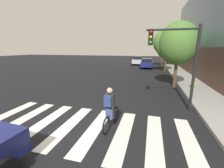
# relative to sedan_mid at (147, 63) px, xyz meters

# --- Properties ---
(ground_plane) EXTENTS (120.00, 120.00, 0.00)m
(ground_plane) POSITION_rel_sedan_mid_xyz_m (-2.39, -19.77, -0.80)
(ground_plane) COLOR black
(crosswalk_stripes) EXTENTS (8.54, 3.48, 0.01)m
(crosswalk_stripes) POSITION_rel_sedan_mid_xyz_m (-1.81, -19.77, -0.79)
(crosswalk_stripes) COLOR silver
(crosswalk_stripes) RESTS_ON ground
(sedan_mid) EXTENTS (2.16, 4.50, 1.55)m
(sedan_mid) POSITION_rel_sedan_mid_xyz_m (0.00, 0.00, 0.00)
(sedan_mid) COLOR navy
(sedan_mid) RESTS_ON ground
(sedan_far) EXTENTS (2.30, 4.82, 1.66)m
(sedan_far) POSITION_rel_sedan_mid_xyz_m (-1.79, 4.86, 0.06)
(sedan_far) COLOR #B7B7BC
(sedan_far) RESTS_ON ground
(cyclist) EXTENTS (0.38, 1.71, 1.69)m
(cyclist) POSITION_rel_sedan_mid_xyz_m (-0.66, -19.57, 0.05)
(cyclist) COLOR black
(cyclist) RESTS_ON ground
(traffic_light_near) EXTENTS (2.47, 0.28, 4.20)m
(traffic_light_near) POSITION_rel_sedan_mid_xyz_m (1.99, -16.77, 2.06)
(traffic_light_near) COLOR black
(traffic_light_near) RESTS_ON ground
(fire_hydrant) EXTENTS (0.33, 0.22, 0.78)m
(fire_hydrant) POSITION_rel_sedan_mid_xyz_m (3.94, -12.58, -0.27)
(fire_hydrant) COLOR gold
(fire_hydrant) RESTS_ON sidewalk
(street_tree_near) EXTENTS (2.90, 2.90, 5.16)m
(street_tree_near) POSITION_rel_sedan_mid_xyz_m (2.69, -12.00, 2.68)
(street_tree_near) COLOR #4C3823
(street_tree_near) RESTS_ON ground
(street_tree_mid) EXTENTS (2.83, 2.83, 5.04)m
(street_tree_mid) POSITION_rel_sedan_mid_xyz_m (2.61, -3.24, 2.60)
(street_tree_mid) COLOR #4C3823
(street_tree_mid) RESTS_ON ground
(street_tree_far) EXTENTS (3.49, 3.49, 6.21)m
(street_tree_far) POSITION_rel_sedan_mid_xyz_m (2.55, 3.45, 3.39)
(street_tree_far) COLOR #4C3823
(street_tree_far) RESTS_ON ground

